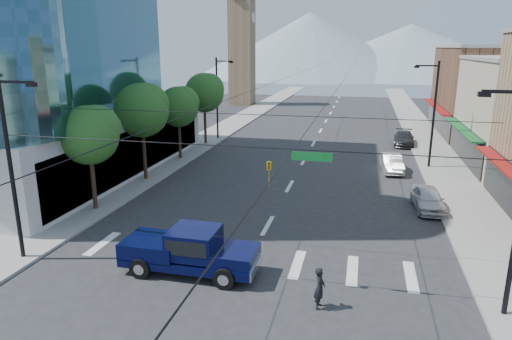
% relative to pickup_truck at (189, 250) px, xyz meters
% --- Properties ---
extents(ground, '(160.00, 160.00, 0.00)m').
position_rel_pickup_truck_xyz_m(ground, '(2.33, 0.37, -1.12)').
color(ground, '#28282B').
rests_on(ground, ground).
extents(sidewalk_left, '(4.00, 120.00, 0.15)m').
position_rel_pickup_truck_xyz_m(sidewalk_left, '(-9.67, 40.37, -1.04)').
color(sidewalk_left, gray).
rests_on(sidewalk_left, ground).
extents(sidewalk_right, '(4.00, 120.00, 0.15)m').
position_rel_pickup_truck_xyz_m(sidewalk_right, '(14.33, 40.37, -1.04)').
color(sidewalk_right, gray).
rests_on(sidewalk_right, ground).
extents(shop_far, '(12.00, 18.00, 10.00)m').
position_rel_pickup_truck_xyz_m(shop_far, '(22.33, 40.37, 3.88)').
color(shop_far, brown).
rests_on(shop_far, ground).
extents(clock_tower, '(4.80, 4.80, 20.40)m').
position_rel_pickup_truck_xyz_m(clock_tower, '(-14.17, 62.37, 9.53)').
color(clock_tower, '#8C6B4C').
rests_on(clock_tower, ground).
extents(mountain_left, '(80.00, 80.00, 22.00)m').
position_rel_pickup_truck_xyz_m(mountain_left, '(-12.67, 150.37, 9.88)').
color(mountain_left, gray).
rests_on(mountain_left, ground).
extents(mountain_right, '(90.00, 90.00, 18.00)m').
position_rel_pickup_truck_xyz_m(mountain_right, '(22.33, 160.37, 7.88)').
color(mountain_right, gray).
rests_on(mountain_right, ground).
extents(tree_near, '(3.65, 3.64, 6.71)m').
position_rel_pickup_truck_xyz_m(tree_near, '(-8.74, 6.47, 3.87)').
color(tree_near, black).
rests_on(tree_near, ground).
extents(tree_midnear, '(4.09, 4.09, 7.52)m').
position_rel_pickup_truck_xyz_m(tree_midnear, '(-8.74, 13.47, 4.48)').
color(tree_midnear, black).
rests_on(tree_midnear, ground).
extents(tree_midfar, '(3.65, 3.64, 6.71)m').
position_rel_pickup_truck_xyz_m(tree_midfar, '(-8.74, 20.47, 3.87)').
color(tree_midfar, black).
rests_on(tree_midfar, ground).
extents(tree_far, '(4.09, 4.09, 7.52)m').
position_rel_pickup_truck_xyz_m(tree_far, '(-8.74, 27.47, 4.48)').
color(tree_far, black).
rests_on(tree_far, ground).
extents(signal_rig, '(21.80, 0.20, 9.00)m').
position_rel_pickup_truck_xyz_m(signal_rig, '(2.52, -0.63, 3.53)').
color(signal_rig, black).
rests_on(signal_rig, ground).
extents(lamp_pole_nw, '(2.00, 0.25, 9.00)m').
position_rel_pickup_truck_xyz_m(lamp_pole_nw, '(-8.34, 30.37, 3.82)').
color(lamp_pole_nw, black).
rests_on(lamp_pole_nw, ground).
extents(lamp_pole_ne, '(2.00, 0.25, 9.00)m').
position_rel_pickup_truck_xyz_m(lamp_pole_ne, '(12.99, 22.37, 3.82)').
color(lamp_pole_ne, black).
rests_on(lamp_pole_ne, ground).
extents(pickup_truck, '(6.37, 2.53, 2.14)m').
position_rel_pickup_truck_xyz_m(pickup_truck, '(0.00, 0.00, 0.00)').
color(pickup_truck, '#070A34').
rests_on(pickup_truck, ground).
extents(pedestrian, '(0.44, 0.65, 1.74)m').
position_rel_pickup_truck_xyz_m(pedestrian, '(6.11, -1.63, -0.25)').
color(pedestrian, black).
rests_on(pedestrian, ground).
extents(parked_car_near, '(2.06, 4.42, 1.46)m').
position_rel_pickup_truck_xyz_m(parked_car_near, '(11.73, 11.37, -0.39)').
color(parked_car_near, silver).
rests_on(parked_car_near, ground).
extents(parked_car_mid, '(1.92, 4.53, 1.45)m').
position_rel_pickup_truck_xyz_m(parked_car_mid, '(9.93, 20.46, -0.39)').
color(parked_car_mid, silver).
rests_on(parked_car_mid, ground).
extents(parked_car_far, '(2.30, 5.07, 1.44)m').
position_rel_pickup_truck_xyz_m(parked_car_far, '(11.73, 31.74, -0.40)').
color(parked_car_far, '#2D2D30').
rests_on(parked_car_far, ground).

